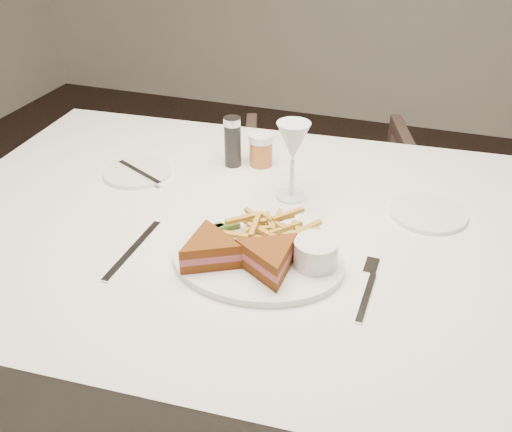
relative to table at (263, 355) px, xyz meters
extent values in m
cube|color=white|center=(0.00, 0.00, 0.00)|extent=(1.48, 1.03, 0.75)
imported|color=#49352D|center=(-0.03, 0.86, -0.06)|extent=(0.74, 0.72, 0.62)
ellipsoid|color=white|center=(0.03, -0.13, 0.38)|extent=(0.33, 0.27, 0.01)
cube|color=silver|center=(-0.21, -0.17, 0.38)|extent=(0.02, 0.21, 0.00)
cylinder|color=white|center=(-0.35, 0.11, 0.38)|extent=(0.16, 0.16, 0.01)
cylinder|color=white|center=(0.32, 0.14, 0.38)|extent=(0.16, 0.16, 0.01)
cylinder|color=black|center=(-0.15, 0.23, 0.44)|extent=(0.04, 0.04, 0.12)
cylinder|color=#AE5E29|center=(-0.09, 0.26, 0.42)|extent=(0.06, 0.06, 0.08)
cube|color=#456122|center=(-0.06, -0.06, 0.40)|extent=(0.05, 0.05, 0.01)
cube|color=#456122|center=(-0.08, -0.08, 0.40)|extent=(0.04, 0.06, 0.01)
cylinder|color=white|center=(0.14, -0.12, 0.42)|extent=(0.08, 0.08, 0.05)
camera|label=1|loc=(0.30, -0.94, 1.01)|focal=40.00mm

